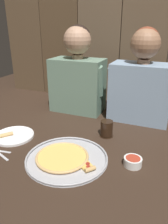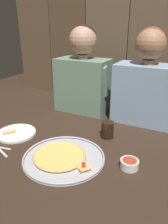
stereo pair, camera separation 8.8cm
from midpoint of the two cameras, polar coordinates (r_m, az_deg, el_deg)
name	(u,v)px [view 2 (the right image)]	position (r m, az deg, el deg)	size (l,w,h in m)	color
ground_plane	(76,149)	(1.19, 0.06, -9.76)	(3.20, 3.20, 0.00)	#332319
pizza_tray	(63,157)	(1.11, -3.43, -11.79)	(0.41, 0.41, 0.03)	#B2B2B7
dinner_plate	(16,133)	(1.38, -15.81, -5.39)	(0.24, 0.24, 0.03)	white
drinking_glass	(107,129)	(1.30, 8.18, -4.65)	(0.09, 0.09, 0.10)	black
dipping_bowl	(129,164)	(1.07, 14.32, -13.16)	(0.09, 0.09, 0.04)	white
diner_left	(83,73)	(1.63, 1.26, 10.22)	(0.43, 0.22, 0.63)	slate
diner_right	(146,82)	(1.49, 17.83, 7.52)	(0.44, 0.23, 0.62)	#849EB7
wooden_backdrop_wall	(129,22)	(1.81, 13.43, 22.16)	(2.19, 0.03, 1.29)	brown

